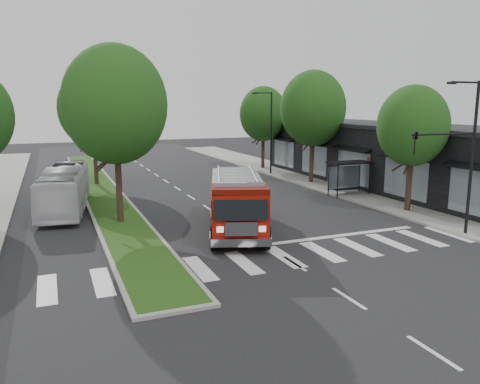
# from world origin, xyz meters

# --- Properties ---
(ground) EXTENTS (140.00, 140.00, 0.00)m
(ground) POSITION_xyz_m (0.00, 0.00, 0.00)
(ground) COLOR black
(ground) RESTS_ON ground
(sidewalk_right) EXTENTS (5.00, 80.00, 0.15)m
(sidewalk_right) POSITION_xyz_m (12.50, 10.00, 0.07)
(sidewalk_right) COLOR gray
(sidewalk_right) RESTS_ON ground
(median) EXTENTS (3.00, 50.00, 0.15)m
(median) POSITION_xyz_m (-6.00, 18.00, 0.08)
(median) COLOR gray
(median) RESTS_ON ground
(storefront_row) EXTENTS (8.00, 30.00, 5.00)m
(storefront_row) POSITION_xyz_m (17.00, 10.00, 2.50)
(storefront_row) COLOR black
(storefront_row) RESTS_ON ground
(bus_shelter) EXTENTS (3.20, 1.60, 2.61)m
(bus_shelter) POSITION_xyz_m (11.20, 8.15, 2.04)
(bus_shelter) COLOR black
(bus_shelter) RESTS_ON ground
(tree_right_near) EXTENTS (4.40, 4.40, 8.05)m
(tree_right_near) POSITION_xyz_m (11.50, 2.00, 5.51)
(tree_right_near) COLOR black
(tree_right_near) RESTS_ON ground
(tree_right_mid) EXTENTS (5.60, 5.60, 9.72)m
(tree_right_mid) POSITION_xyz_m (11.50, 14.00, 6.49)
(tree_right_mid) COLOR black
(tree_right_mid) RESTS_ON ground
(tree_right_far) EXTENTS (5.00, 5.00, 8.73)m
(tree_right_far) POSITION_xyz_m (11.50, 24.00, 5.84)
(tree_right_far) COLOR black
(tree_right_far) RESTS_ON ground
(tree_median_near) EXTENTS (5.80, 5.80, 10.16)m
(tree_median_near) POSITION_xyz_m (-6.00, 6.00, 6.81)
(tree_median_near) COLOR black
(tree_median_near) RESTS_ON ground
(tree_median_far) EXTENTS (5.60, 5.60, 9.72)m
(tree_median_far) POSITION_xyz_m (-6.00, 20.00, 6.49)
(tree_median_far) COLOR black
(tree_median_far) RESTS_ON ground
(streetlight_right_near) EXTENTS (4.08, 0.22, 8.00)m
(streetlight_right_near) POSITION_xyz_m (9.61, -3.50, 4.67)
(streetlight_right_near) COLOR black
(streetlight_right_near) RESTS_ON ground
(streetlight_right_far) EXTENTS (2.11, 0.20, 8.00)m
(streetlight_right_far) POSITION_xyz_m (10.35, 20.00, 4.48)
(streetlight_right_far) COLOR black
(streetlight_right_far) RESTS_ON ground
(fire_engine) EXTENTS (5.64, 9.63, 3.20)m
(fire_engine) POSITION_xyz_m (-0.23, 2.16, 1.54)
(fire_engine) COLOR #5D0C05
(fire_engine) RESTS_ON ground
(city_bus) EXTENTS (3.76, 10.52, 2.87)m
(city_bus) POSITION_xyz_m (-8.82, 10.77, 1.43)
(city_bus) COLOR silver
(city_bus) RESTS_ON ground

